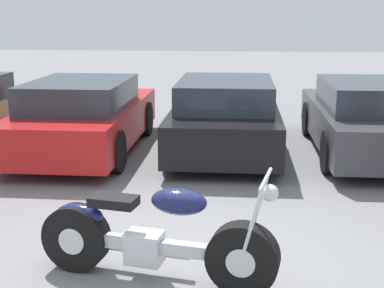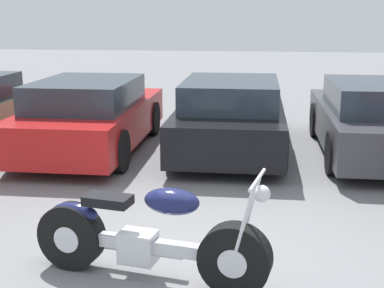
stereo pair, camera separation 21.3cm
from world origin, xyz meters
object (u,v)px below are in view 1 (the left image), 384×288
(motorcycle, at_px, (153,238))
(parked_car_dark_grey, at_px, (368,118))
(parked_car_red, at_px, (85,116))
(parked_car_black, at_px, (225,116))

(motorcycle, relative_size, parked_car_dark_grey, 0.53)
(parked_car_red, bearing_deg, parked_car_black, 7.07)
(parked_car_red, bearing_deg, motorcycle, -66.78)
(motorcycle, distance_m, parked_car_black, 4.97)
(parked_car_red, height_order, parked_car_dark_grey, same)
(parked_car_red, bearing_deg, parked_car_dark_grey, 3.21)
(motorcycle, bearing_deg, parked_car_red, 113.22)
(motorcycle, height_order, parked_car_black, parked_car_black)
(parked_car_black, xyz_separation_m, parked_car_dark_grey, (2.51, -0.03, 0.00))
(parked_car_red, relative_size, parked_car_black, 1.00)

